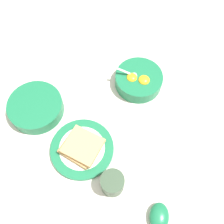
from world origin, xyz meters
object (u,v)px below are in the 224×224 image
object	(u,v)px
egg_bowl	(139,80)
toast_sandwich	(82,147)
soup_spoon	(159,222)
drinking_cup	(112,183)
toast_plate	(82,149)
congee_bowl	(36,107)

from	to	relation	value
egg_bowl	toast_sandwich	distance (m)	0.31
toast_sandwich	soup_spoon	world-z (taller)	toast_sandwich
toast_sandwich	drinking_cup	xyz separation A→B (m)	(-0.11, -0.09, 0.01)
toast_plate	toast_sandwich	size ratio (longest dim) A/B	1.34
egg_bowl	soup_spoon	distance (m)	0.47
egg_bowl	toast_plate	distance (m)	0.31
soup_spoon	congee_bowl	world-z (taller)	congee_bowl
toast_plate	drinking_cup	bearing A→B (deg)	-140.13
toast_sandwich	congee_bowl	world-z (taller)	same
egg_bowl	toast_sandwich	xyz separation A→B (m)	(-0.25, 0.19, 0.01)
toast_plate	soup_spoon	distance (m)	0.31
toast_sandwich	toast_plate	bearing A→B (deg)	18.45
egg_bowl	congee_bowl	size ratio (longest dim) A/B	0.91
congee_bowl	toast_plate	bearing A→B (deg)	-131.36
congee_bowl	drinking_cup	distance (m)	0.36
toast_sandwich	congee_bowl	xyz separation A→B (m)	(0.14, 0.16, -0.01)
soup_spoon	drinking_cup	distance (m)	0.17
toast_sandwich	congee_bowl	distance (m)	0.22
toast_sandwich	egg_bowl	bearing A→B (deg)	-37.06
egg_bowl	congee_bowl	bearing A→B (deg)	107.04
toast_sandwich	soup_spoon	size ratio (longest dim) A/B	0.84
toast_plate	drinking_cup	size ratio (longest dim) A/B	2.79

